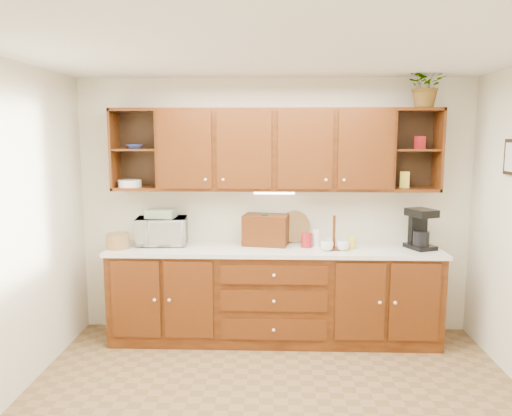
# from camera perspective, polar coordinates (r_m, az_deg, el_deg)

# --- Properties ---
(ceiling) EXTENTS (4.00, 4.00, 0.00)m
(ceiling) POSITION_cam_1_polar(r_m,az_deg,el_deg) (3.39, 2.24, 17.99)
(ceiling) COLOR white
(ceiling) RESTS_ON back_wall
(back_wall) EXTENTS (4.00, 0.00, 4.00)m
(back_wall) POSITION_cam_1_polar(r_m,az_deg,el_deg) (5.14, 2.09, 0.14)
(back_wall) COLOR #EAE3C4
(back_wall) RESTS_ON floor
(base_cabinets) EXTENTS (3.20, 0.60, 0.90)m
(base_cabinets) POSITION_cam_1_polar(r_m,az_deg,el_deg) (5.05, 2.04, -9.95)
(base_cabinets) COLOR #321305
(base_cabinets) RESTS_ON floor
(countertop) EXTENTS (3.24, 0.64, 0.04)m
(countertop) POSITION_cam_1_polar(r_m,az_deg,el_deg) (4.91, 2.07, -4.77)
(countertop) COLOR silver
(countertop) RESTS_ON base_cabinets
(upper_cabinets) EXTENTS (3.20, 0.33, 0.80)m
(upper_cabinets) POSITION_cam_1_polar(r_m,az_deg,el_deg) (4.93, 2.24, 6.70)
(upper_cabinets) COLOR #321305
(upper_cabinets) RESTS_ON back_wall
(undercabinet_light) EXTENTS (0.40, 0.05, 0.02)m
(undercabinet_light) POSITION_cam_1_polar(r_m,az_deg,el_deg) (4.91, 2.10, 1.75)
(undercabinet_light) COLOR white
(undercabinet_light) RESTS_ON upper_cabinets
(framed_picture) EXTENTS (0.03, 0.24, 0.30)m
(framed_picture) POSITION_cam_1_polar(r_m,az_deg,el_deg) (4.69, 27.23, 5.20)
(framed_picture) COLOR black
(framed_picture) RESTS_ON right_wall
(wicker_basket) EXTENTS (0.29, 0.29, 0.15)m
(wicker_basket) POSITION_cam_1_polar(r_m,az_deg,el_deg) (5.04, -15.52, -3.65)
(wicker_basket) COLOR #9E7842
(wicker_basket) RESTS_ON countertop
(microwave) EXTENTS (0.53, 0.39, 0.27)m
(microwave) POSITION_cam_1_polar(r_m,az_deg,el_deg) (5.10, -10.74, -2.61)
(microwave) COLOR beige
(microwave) RESTS_ON countertop
(towel_stack) EXTENTS (0.30, 0.23, 0.08)m
(towel_stack) POSITION_cam_1_polar(r_m,az_deg,el_deg) (5.07, -10.79, -0.62)
(towel_stack) COLOR #CAC15F
(towel_stack) RESTS_ON microwave
(wine_bottle) EXTENTS (0.08, 0.08, 0.32)m
(wine_bottle) POSITION_cam_1_polar(r_m,az_deg,el_deg) (4.97, 0.97, -2.50)
(wine_bottle) COLOR black
(wine_bottle) RESTS_ON countertop
(woven_tray) EXTENTS (0.34, 0.16, 0.33)m
(woven_tray) POSITION_cam_1_polar(r_m,az_deg,el_deg) (5.15, 4.43, -3.84)
(woven_tray) COLOR #9E7842
(woven_tray) RESTS_ON countertop
(bread_box) EXTENTS (0.48, 0.34, 0.31)m
(bread_box) POSITION_cam_1_polar(r_m,az_deg,el_deg) (5.00, 1.13, -2.51)
(bread_box) COLOR #321305
(bread_box) RESTS_ON countertop
(mug_tree) EXTENTS (0.31, 0.30, 0.33)m
(mug_tree) POSITION_cam_1_polar(r_m,az_deg,el_deg) (4.87, 8.87, -4.12)
(mug_tree) COLOR #321305
(mug_tree) RESTS_ON countertop
(canister_red) EXTENTS (0.12, 0.12, 0.14)m
(canister_red) POSITION_cam_1_polar(r_m,az_deg,el_deg) (4.93, 5.81, -3.68)
(canister_red) COLOR #A4171B
(canister_red) RESTS_ON countertop
(canister_white) EXTENTS (0.10, 0.10, 0.17)m
(canister_white) POSITION_cam_1_polar(r_m,az_deg,el_deg) (4.98, 6.90, -3.42)
(canister_white) COLOR white
(canister_white) RESTS_ON countertop
(canister_yellow) EXTENTS (0.12, 0.12, 0.11)m
(canister_yellow) POSITION_cam_1_polar(r_m,az_deg,el_deg) (4.94, 10.85, -3.93)
(canister_yellow) COLOR yellow
(canister_yellow) RESTS_ON countertop
(coffee_maker) EXTENTS (0.30, 0.33, 0.39)m
(coffee_maker) POSITION_cam_1_polar(r_m,az_deg,el_deg) (5.09, 18.25, -2.33)
(coffee_maker) COLOR black
(coffee_maker) RESTS_ON countertop
(bowl_stack) EXTENTS (0.20, 0.20, 0.04)m
(bowl_stack) POSITION_cam_1_polar(r_m,az_deg,el_deg) (5.09, -13.72, 6.83)
(bowl_stack) COLOR navy
(bowl_stack) RESTS_ON upper_cabinets
(plate_stack) EXTENTS (0.29, 0.29, 0.07)m
(plate_stack) POSITION_cam_1_polar(r_m,az_deg,el_deg) (5.13, -14.24, 2.74)
(plate_stack) COLOR white
(plate_stack) RESTS_ON upper_cabinets
(pantry_box_yellow) EXTENTS (0.10, 0.09, 0.16)m
(pantry_box_yellow) POSITION_cam_1_polar(r_m,az_deg,el_deg) (5.11, 16.64, 3.12)
(pantry_box_yellow) COLOR yellow
(pantry_box_yellow) RESTS_ON upper_cabinets
(pantry_box_red) EXTENTS (0.10, 0.10, 0.12)m
(pantry_box_red) POSITION_cam_1_polar(r_m,az_deg,el_deg) (5.10, 18.23, 7.12)
(pantry_box_red) COLOR #A4171B
(pantry_box_red) RESTS_ON upper_cabinets
(potted_plant) EXTENTS (0.38, 0.33, 0.41)m
(potted_plant) POSITION_cam_1_polar(r_m,az_deg,el_deg) (5.09, 18.92, 13.11)
(potted_plant) COLOR #999999
(potted_plant) RESTS_ON upper_cabinets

